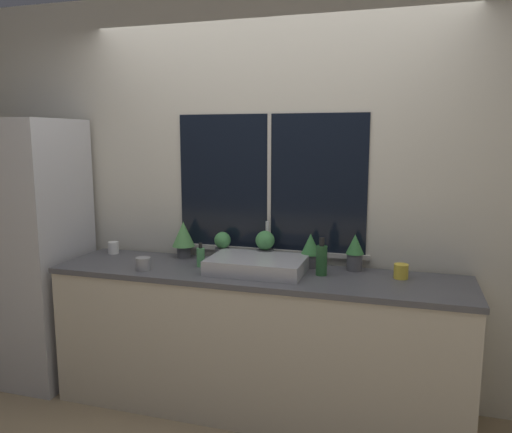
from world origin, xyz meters
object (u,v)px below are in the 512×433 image
at_px(mug_yellow, 401,271).
at_px(potted_plant_far_left, 183,237).
at_px(mug_grey, 143,264).
at_px(soap_bottle, 201,257).
at_px(mug_white, 113,248).
at_px(potted_plant_center, 266,247).
at_px(potted_plant_right, 310,249).
at_px(potted_plant_left, 223,246).
at_px(bottle_tall, 322,260).
at_px(potted_plant_far_right, 355,251).
at_px(sink, 257,264).
at_px(refrigerator, 28,251).

bearing_deg(mug_yellow, potted_plant_far_left, 176.03).
xyz_separation_m(mug_yellow, mug_grey, (-1.56, -0.28, -0.00)).
height_order(soap_bottle, mug_white, soap_bottle).
height_order(potted_plant_center, soap_bottle, potted_plant_center).
distance_m(potted_plant_far_left, potted_plant_right, 0.89).
bearing_deg(mug_white, soap_bottle, -11.41).
xyz_separation_m(potted_plant_left, bottle_tall, (0.70, -0.17, -0.00)).
bearing_deg(potted_plant_right, mug_white, -178.23).
distance_m(potted_plant_far_right, soap_bottle, 0.98).
relative_size(potted_plant_left, potted_plant_right, 0.89).
relative_size(sink, bottle_tall, 2.55).
bearing_deg(refrigerator, mug_grey, -8.26).
xyz_separation_m(potted_plant_right, soap_bottle, (-0.68, -0.19, -0.05)).
relative_size(potted_plant_left, bottle_tall, 0.85).
bearing_deg(bottle_tall, potted_plant_center, 157.30).
xyz_separation_m(potted_plant_far_right, mug_yellow, (0.28, -0.10, -0.08)).
height_order(sink, soap_bottle, sink).
bearing_deg(potted_plant_right, potted_plant_center, 180.00).
distance_m(refrigerator, potted_plant_center, 1.73).
distance_m(potted_plant_center, bottle_tall, 0.43).
bearing_deg(potted_plant_far_right, mug_yellow, -19.62).
xyz_separation_m(potted_plant_left, soap_bottle, (-0.08, -0.19, -0.03)).
distance_m(refrigerator, mug_yellow, 2.57).
distance_m(refrigerator, potted_plant_far_right, 2.30).
height_order(potted_plant_right, potted_plant_far_right, potted_plant_far_right).
bearing_deg(mug_grey, soap_bottle, 30.66).
height_order(bottle_tall, mug_yellow, bottle_tall).
xyz_separation_m(potted_plant_center, mug_grey, (-0.69, -0.38, -0.07)).
distance_m(potted_plant_far_left, mug_yellow, 1.46).
bearing_deg(soap_bottle, mug_white, 168.59).
relative_size(potted_plant_center, potted_plant_far_right, 0.95).
bearing_deg(bottle_tall, potted_plant_left, 166.61).
relative_size(potted_plant_far_right, soap_bottle, 1.48).
height_order(bottle_tall, mug_grey, bottle_tall).
height_order(refrigerator, potted_plant_far_right, refrigerator).
relative_size(bottle_tall, mug_white, 2.71).
bearing_deg(refrigerator, sink, 0.99).
height_order(potted_plant_far_left, potted_plant_left, potted_plant_far_left).
bearing_deg(potted_plant_right, mug_yellow, -10.15).
relative_size(refrigerator, bottle_tall, 8.05).
height_order(sink, potted_plant_far_left, sink).
bearing_deg(potted_plant_left, soap_bottle, -111.75).
bearing_deg(potted_plant_far_right, potted_plant_right, 180.00).
distance_m(potted_plant_far_left, potted_plant_left, 0.29).
distance_m(potted_plant_far_left, potted_plant_far_right, 1.17).
bearing_deg(mug_grey, potted_plant_right, 20.93).
bearing_deg(potted_plant_far_right, soap_bottle, -168.57).
height_order(potted_plant_left, potted_plant_right, potted_plant_right).
bearing_deg(mug_grey, potted_plant_center, 28.71).
distance_m(potted_plant_far_right, bottle_tall, 0.25).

